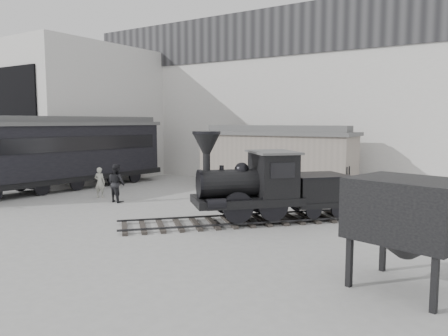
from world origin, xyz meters
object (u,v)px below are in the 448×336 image
Objects in this scene: visitor_b at (117,183)px; coal_hopper at (408,218)px; passenger_coach at (56,153)px; locomotive at (265,189)px; visitor_a at (100,182)px; boxcar at (276,157)px.

coal_hopper is (14.19, -4.28, 0.78)m from visitor_b.
passenger_coach is 7.91× the size of visitor_b.
passenger_coach is at bearing -139.24° from locomotive.
locomotive reaches higher than visitor_b.
locomotive is at bearing -171.41° from visitor_b.
visitor_a is at bearing -0.69° from passenger_coach.
boxcar is (-3.09, 7.30, 0.67)m from locomotive.
coal_hopper is (6.13, -4.54, 0.44)m from locomotive.
boxcar reaches higher than visitor_a.
visitor_b is at bearing -124.10° from boxcar.
boxcar is at bearing -152.36° from visitor_a.
locomotive is 8.07m from visitor_b.
passenger_coach is at bearing 179.98° from coal_hopper.
visitor_a is at bearing -134.09° from boxcar.
locomotive is 4.59× the size of visitor_b.
visitor_a is 0.84× the size of visitor_b.
locomotive is at bearing 2.75° from passenger_coach.
coal_hopper is at bearing 169.91° from visitor_b.
visitor_a is 16.63m from coal_hopper.
boxcar is at bearing 37.04° from passenger_coach.
boxcar reaches higher than locomotive.
visitor_a is (-9.78, 0.19, -0.50)m from locomotive.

